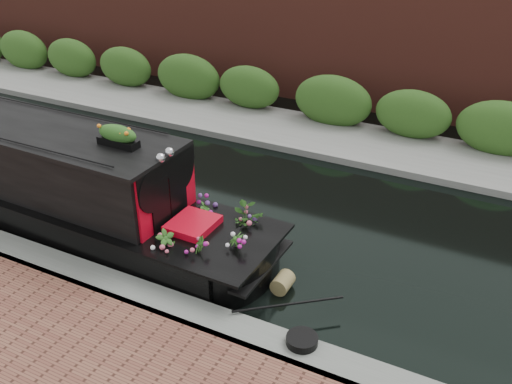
% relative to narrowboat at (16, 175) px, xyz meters
% --- Properties ---
extents(ground, '(80.00, 80.00, 0.00)m').
position_rel_narrowboat_xyz_m(ground, '(3.96, 1.93, -0.76)').
color(ground, black).
rests_on(ground, ground).
extents(near_bank_coping, '(40.00, 0.60, 0.50)m').
position_rel_narrowboat_xyz_m(near_bank_coping, '(3.96, -1.37, -0.76)').
color(near_bank_coping, slate).
rests_on(near_bank_coping, ground).
extents(far_bank_path, '(40.00, 2.40, 0.34)m').
position_rel_narrowboat_xyz_m(far_bank_path, '(3.96, 6.13, -0.76)').
color(far_bank_path, gray).
rests_on(far_bank_path, ground).
extents(far_hedge, '(40.00, 1.10, 2.80)m').
position_rel_narrowboat_xyz_m(far_hedge, '(3.96, 7.03, -0.76)').
color(far_hedge, '#2E561C').
rests_on(far_hedge, ground).
extents(far_brick_wall, '(40.00, 1.00, 8.00)m').
position_rel_narrowboat_xyz_m(far_brick_wall, '(3.96, 9.13, -0.76)').
color(far_brick_wall, maroon).
rests_on(far_brick_wall, ground).
extents(narrowboat, '(10.92, 2.11, 2.55)m').
position_rel_narrowboat_xyz_m(narrowboat, '(0.00, 0.00, 0.00)').
color(narrowboat, black).
rests_on(narrowboat, ground).
extents(rope_fender, '(0.30, 0.38, 0.30)m').
position_rel_narrowboat_xyz_m(rope_fender, '(5.91, -0.00, -0.61)').
color(rope_fender, olive).
rests_on(rope_fender, ground).
extents(coiled_mooring_rope, '(0.45, 0.45, 0.12)m').
position_rel_narrowboat_xyz_m(coiled_mooring_rope, '(6.77, -1.25, -0.45)').
color(coiled_mooring_rope, black).
rests_on(coiled_mooring_rope, near_bank_coping).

